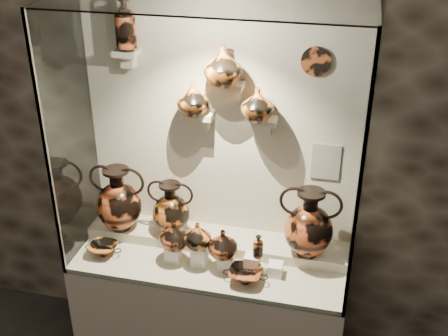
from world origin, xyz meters
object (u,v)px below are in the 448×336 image
Objects in this scene: amphora_mid at (171,208)px; lekythos_tall at (125,22)px; ovoid_vase_b at (223,66)px; jug_a at (175,235)px; jug_c at (223,244)px; jug_b at (198,236)px; lekythos_small at (258,245)px; amphora_left at (119,199)px; ovoid_vase_a at (193,99)px; amphora_right at (309,223)px; ovoid_vase_c at (257,104)px; kylix_right at (246,274)px; kylix_left at (103,248)px.

lekythos_tall reaches higher than amphora_mid.
jug_a is at bearing -145.42° from ovoid_vase_b.
lekythos_tall is (-0.64, 0.29, 1.22)m from jug_c.
jug_b reaches higher than jug_c.
jug_c is 1.11× the size of lekythos_small.
lekythos_tall is at bearing 120.89° from jug_a.
ovoid_vase_a is (0.49, 0.08, 0.69)m from amphora_left.
amphora_left is 1.14m from ovoid_vase_b.
lekythos_tall is at bearing 169.35° from amphora_right.
amphora_mid is 1.01m from ovoid_vase_b.
lekythos_small is at bearing -70.14° from ovoid_vase_c.
amphora_left reaches higher than amphora_mid.
ovoid_vase_c reaches higher than jug_a.
jug_c is at bearing 167.79° from lekythos_small.
lekythos_small reaches higher than kylix_right.
ovoid_vase_b reaches higher than kylix_left.
lekythos_small is 0.74× the size of ovoid_vase_b.
jug_b is at bearing -20.20° from amphora_mid.
jug_b is 0.37m from lekythos_small.
lekythos_tall reaches higher than amphora_right.
jug_a is at bearing 159.89° from jug_c.
kylix_left is at bearing -82.04° from amphora_left.
jug_b is at bearing 0.16° from amphora_left.
amphora_mid is 1.42× the size of kylix_right.
lekythos_tall is at bearing 170.36° from jug_b.
ovoid_vase_c is at bearing 11.42° from jug_a.
ovoid_vase_b is (-0.06, 0.25, 1.02)m from jug_c.
ovoid_vase_b is at bearing 25.87° from jug_a.
amphora_left is 0.35m from amphora_mid.
amphora_mid is 0.64m from lekythos_small.
kylix_right is 1.30× the size of ovoid_vase_c.
ovoid_vase_a reaches higher than amphora_right.
kylix_left is 1.12m from ovoid_vase_a.
amphora_right is 2.38× the size of jug_c.
jug_b reaches higher than kylix_left.
kylix_right is (0.55, -0.30, -0.20)m from amphora_mid.
amphora_left is 1.12m from lekythos_tall.
amphora_right is 1.74× the size of kylix_right.
amphora_right reaches higher than jug_b.
ovoid_vase_b is (0.71, 0.28, 1.15)m from kylix_left.
jug_a is 0.74× the size of kylix_right.
jug_c reaches higher than kylix_left.
amphora_right is 1.01m from ovoid_vase_a.
jug_a is at bearing -8.82° from kylix_left.
ovoid_vase_b is (0.10, 0.25, 0.98)m from jug_b.
amphora_mid reaches higher than jug_c.
ovoid_vase_a is 0.38m from ovoid_vase_c.
jug_c reaches higher than kylix_right.
lekythos_small is 0.82m from ovoid_vase_c.
lekythos_tall reaches higher than ovoid_vase_b.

